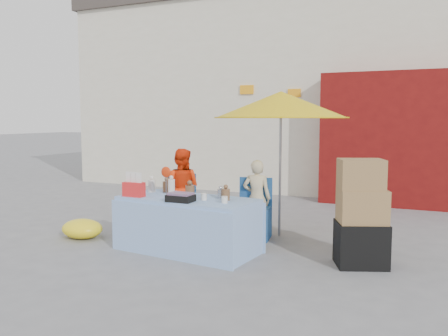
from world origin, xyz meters
The scene contains 10 objects.
ground centered at (0.00, 0.00, 0.00)m, with size 80.00×80.00×0.00m, color slate.
backdrop centered at (0.52, 7.52, 3.10)m, with size 14.00×8.00×7.80m.
market_table centered at (-0.12, -0.29, 0.36)m, with size 1.90×1.04×1.10m.
chair_left centered at (-0.83, 0.69, 0.26)m, with size 0.56×0.55×0.85m.
chair_right centered at (0.42, 0.69, 0.26)m, with size 0.56×0.55×0.85m.
vendor_orange centered at (-0.83, 0.82, 0.62)m, with size 0.61×0.47×1.24m, color #FC370D.
vendor_beige centered at (0.42, 0.82, 0.56)m, with size 0.41×0.27×1.12m, color beige.
umbrella centered at (0.72, 0.97, 1.89)m, with size 1.90×1.90×2.09m.
box_stack centered at (2.01, 0.01, 0.57)m, with size 0.69×0.64×1.25m.
tarp_bundle centered at (-1.81, -0.33, 0.14)m, with size 0.61×0.49×0.28m, color yellow.
Camera 1 is at (2.78, -5.54, 1.71)m, focal length 38.00 mm.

